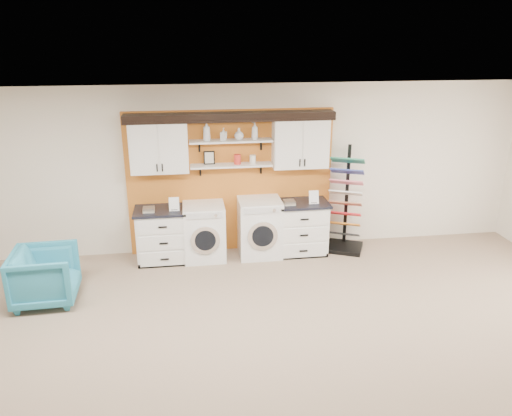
{
  "coord_description": "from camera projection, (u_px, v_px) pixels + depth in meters",
  "views": [
    {
      "loc": [
        -0.7,
        -4.0,
        3.57
      ],
      "look_at": [
        0.19,
        2.3,
        1.31
      ],
      "focal_mm": 35.0,
      "sensor_mm": 36.0,
      "label": 1
    }
  ],
  "objects": [
    {
      "name": "washer",
      "position": [
        204.0,
        232.0,
        8.2
      ],
      "size": [
        0.67,
        0.71,
        0.93
      ],
      "color": "white",
      "rests_on": "floor"
    },
    {
      "name": "base_cabinet_left",
      "position": [
        164.0,
        235.0,
        8.12
      ],
      "size": [
        0.91,
        0.66,
        0.89
      ],
      "color": "white",
      "rests_on": "floor"
    },
    {
      "name": "accent_panel",
      "position": [
        231.0,
        182.0,
        8.32
      ],
      "size": [
        3.4,
        0.07,
        2.4
      ],
      "primitive_type": "cube",
      "color": "#BF6820",
      "rests_on": "wall_back"
    },
    {
      "name": "shelf_upper",
      "position": [
        231.0,
        141.0,
        7.92
      ],
      "size": [
        1.32,
        0.28,
        0.03
      ],
      "primitive_type": "cube",
      "color": "white",
      "rests_on": "wall_back"
    },
    {
      "name": "upper_cabinet_right",
      "position": [
        300.0,
        142.0,
        8.08
      ],
      "size": [
        0.9,
        0.35,
        0.84
      ],
      "color": "white",
      "rests_on": "wall_back"
    },
    {
      "name": "soap_bottle_c",
      "position": [
        239.0,
        134.0,
        7.9
      ],
      "size": [
        0.21,
        0.21,
        0.19
      ],
      "primitive_type": "imported",
      "rotation": [
        0.0,
        0.0,
        0.68
      ],
      "color": "silver",
      "rests_on": "shelf_upper"
    },
    {
      "name": "upper_cabinet_left",
      "position": [
        159.0,
        146.0,
        7.78
      ],
      "size": [
        0.9,
        0.35,
        0.84
      ],
      "color": "white",
      "rests_on": "wall_back"
    },
    {
      "name": "dryer",
      "position": [
        260.0,
        227.0,
        8.31
      ],
      "size": [
        0.7,
        0.71,
        0.97
      ],
      "color": "white",
      "rests_on": "floor"
    },
    {
      "name": "armchair",
      "position": [
        45.0,
        276.0,
        6.88
      ],
      "size": [
        0.88,
        0.85,
        0.77
      ],
      "primitive_type": "imported",
      "rotation": [
        0.0,
        0.0,
        1.61
      ],
      "color": "teal",
      "rests_on": "floor"
    },
    {
      "name": "shelf_lower",
      "position": [
        231.0,
        165.0,
        8.06
      ],
      "size": [
        1.32,
        0.28,
        0.03
      ],
      "primitive_type": "cube",
      "color": "white",
      "rests_on": "wall_back"
    },
    {
      "name": "wall_back",
      "position": [
        230.0,
        170.0,
        8.29
      ],
      "size": [
        10.0,
        0.0,
        10.0
      ],
      "primitive_type": "plane",
      "rotation": [
        1.57,
        0.0,
        0.0
      ],
      "color": "beige",
      "rests_on": "floor"
    },
    {
      "name": "soap_bottle_a",
      "position": [
        207.0,
        131.0,
        7.82
      ],
      "size": [
        0.14,
        0.14,
        0.3
      ],
      "primitive_type": "imported",
      "rotation": [
        0.0,
        0.0,
        1.83
      ],
      "color": "silver",
      "rests_on": "shelf_upper"
    },
    {
      "name": "canister_cream",
      "position": [
        253.0,
        159.0,
        8.07
      ],
      "size": [
        0.1,
        0.1,
        0.14
      ],
      "primitive_type": "cylinder",
      "color": "silver",
      "rests_on": "shelf_lower"
    },
    {
      "name": "soap_bottle_b",
      "position": [
        224.0,
        134.0,
        7.87
      ],
      "size": [
        0.12,
        0.12,
        0.19
      ],
      "primitive_type": "imported",
      "rotation": [
        0.0,
        0.0,
        2.74
      ],
      "color": "silver",
      "rests_on": "shelf_upper"
    },
    {
      "name": "floor",
      "position": [
        269.0,
        407.0,
        5.02
      ],
      "size": [
        10.0,
        10.0,
        0.0
      ],
      "primitive_type": "plane",
      "color": "gray",
      "rests_on": "ground"
    },
    {
      "name": "soap_bottle_d",
      "position": [
        255.0,
        131.0,
        7.92
      ],
      "size": [
        0.14,
        0.14,
        0.27
      ],
      "primitive_type": "imported",
      "rotation": [
        0.0,
        0.0,
        -1.92
      ],
      "color": "silver",
      "rests_on": "shelf_upper"
    },
    {
      "name": "sample_rack",
      "position": [
        344.0,
        218.0,
        8.52
      ],
      "size": [
        0.82,
        0.77,
        1.8
      ],
      "rotation": [
        0.0,
        0.0,
        -0.43
      ],
      "color": "black",
      "rests_on": "floor"
    },
    {
      "name": "base_cabinet_right",
      "position": [
        300.0,
        227.0,
        8.42
      ],
      "size": [
        0.92,
        0.66,
        0.9
      ],
      "color": "white",
      "rests_on": "floor"
    },
    {
      "name": "canister_red",
      "position": [
        237.0,
        159.0,
        8.04
      ],
      "size": [
        0.11,
        0.11,
        0.16
      ],
      "primitive_type": "cylinder",
      "color": "red",
      "rests_on": "shelf_lower"
    },
    {
      "name": "ceiling",
      "position": [
        272.0,
        131.0,
        4.08
      ],
      "size": [
        10.0,
        10.0,
        0.0
      ],
      "primitive_type": "plane",
      "rotation": [
        3.14,
        0.0,
        0.0
      ],
      "color": "white",
      "rests_on": "wall_back"
    },
    {
      "name": "picture_frame",
      "position": [
        209.0,
        158.0,
        8.01
      ],
      "size": [
        0.18,
        0.02,
        0.22
      ],
      "color": "black",
      "rests_on": "shelf_lower"
    },
    {
      "name": "crown_molding",
      "position": [
        230.0,
        116.0,
        7.8
      ],
      "size": [
        3.3,
        0.41,
        0.13
      ],
      "color": "black",
      "rests_on": "wall_back"
    }
  ]
}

